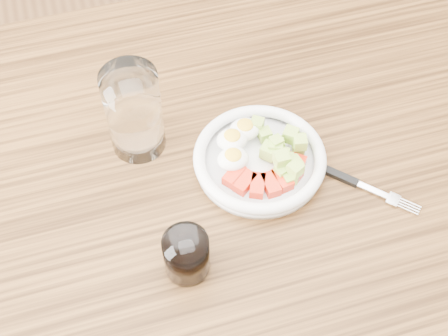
{
  "coord_description": "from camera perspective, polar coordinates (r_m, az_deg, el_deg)",
  "views": [
    {
      "loc": [
        -0.16,
        -0.49,
        1.54
      ],
      "look_at": [
        -0.01,
        0.01,
        0.8
      ],
      "focal_mm": 50.0,
      "sensor_mm": 36.0,
      "label": 1
    }
  ],
  "objects": [
    {
      "name": "fork",
      "position": [
        0.94,
        11.07,
        -0.96
      ],
      "size": [
        0.14,
        0.14,
        0.01
      ],
      "color": "black",
      "rests_on": "dining_table"
    },
    {
      "name": "bowl",
      "position": [
        0.93,
        3.28,
        0.94
      ],
      "size": [
        0.2,
        0.2,
        0.05
      ],
      "color": "white",
      "rests_on": "dining_table"
    },
    {
      "name": "dining_table",
      "position": [
        1.01,
        0.71,
        -4.58
      ],
      "size": [
        1.5,
        0.9,
        0.77
      ],
      "color": "brown",
      "rests_on": "ground"
    },
    {
      "name": "water_glass",
      "position": [
        0.92,
        -8.24,
        5.1
      ],
      "size": [
        0.08,
        0.08,
        0.15
      ],
      "primitive_type": "cylinder",
      "color": "white",
      "rests_on": "dining_table"
    },
    {
      "name": "coffee_glass",
      "position": [
        0.83,
        -3.45,
        -7.93
      ],
      "size": [
        0.06,
        0.06,
        0.07
      ],
      "color": "white",
      "rests_on": "dining_table"
    }
  ]
}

